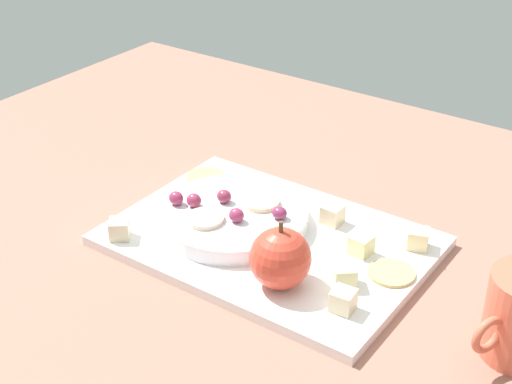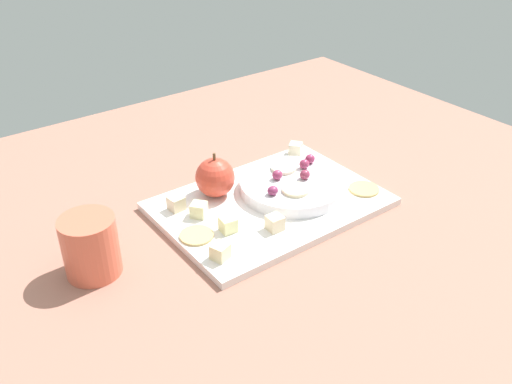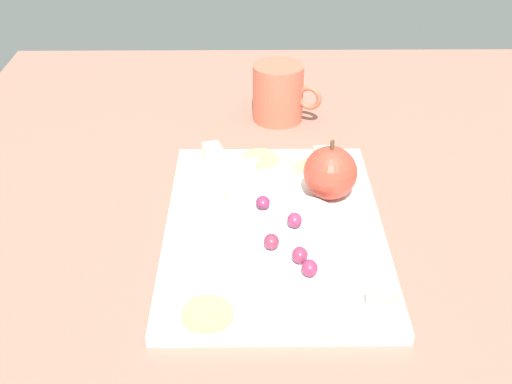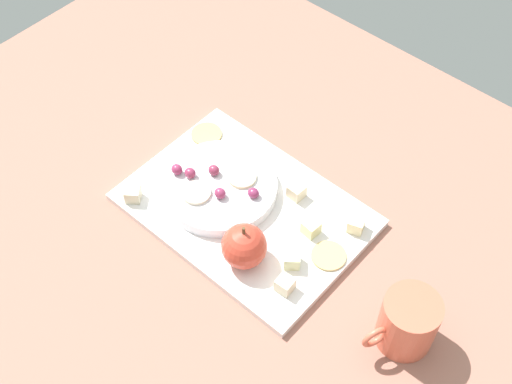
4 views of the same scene
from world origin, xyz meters
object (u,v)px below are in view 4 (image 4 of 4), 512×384
(cracker_1, at_px, (329,256))
(grape_1, at_px, (253,193))
(platter, at_px, (245,210))
(cracker_0, at_px, (207,134))
(apple_slice_1, at_px, (196,193))
(serving_dish, at_px, (220,187))
(apple_whole, at_px, (244,246))
(grape_0, at_px, (190,173))
(cheese_cube_4, at_px, (133,194))
(grape_2, at_px, (220,193))
(grape_3, at_px, (176,170))
(cheese_cube_1, at_px, (292,259))
(apple_slice_0, at_px, (242,177))
(cup, at_px, (407,322))
(grape_4, at_px, (214,170))
(cheese_cube_0, at_px, (311,228))
(cheese_cube_5, at_px, (356,225))
(cheese_cube_3, at_px, (297,191))
(cheese_cube_2, at_px, (285,285))

(cracker_1, xyz_separation_m, grape_1, (-0.15, -0.00, 0.03))
(platter, relative_size, cracker_0, 6.97)
(apple_slice_1, bearing_deg, serving_dish, 72.40)
(apple_whole, xyz_separation_m, grape_0, (-0.16, 0.05, -0.00))
(cheese_cube_4, height_order, grape_0, grape_0)
(grape_2, bearing_deg, serving_dish, 135.36)
(grape_1, relative_size, grape_3, 1.00)
(cheese_cube_1, distance_m, cracker_0, 0.30)
(cheese_cube_4, height_order, grape_1, grape_1)
(apple_slice_0, relative_size, cup, 0.43)
(serving_dish, height_order, cracker_1, serving_dish)
(cup, bearing_deg, apple_slice_1, -176.06)
(apple_whole, height_order, grape_3, apple_whole)
(apple_whole, relative_size, grape_3, 3.62)
(cracker_1, height_order, grape_0, grape_0)
(serving_dish, bearing_deg, cracker_1, 4.77)
(cracker_1, xyz_separation_m, grape_4, (-0.23, -0.01, 0.03))
(cheese_cube_0, height_order, cheese_cube_5, same)
(platter, height_order, apple_slice_0, apple_slice_0)
(cheese_cube_3, height_order, grape_0, grape_0)
(cracker_0, bearing_deg, apple_whole, -33.47)
(serving_dish, bearing_deg, grape_3, -154.60)
(platter, height_order, apple_whole, apple_whole)
(cheese_cube_1, height_order, cheese_cube_3, same)
(grape_0, bearing_deg, apple_whole, -16.94)
(grape_1, bearing_deg, cracker_1, 0.33)
(serving_dish, height_order, cheese_cube_3, cheese_cube_3)
(apple_slice_1, bearing_deg, cheese_cube_2, -8.04)
(grape_3, bearing_deg, cheese_cube_2, -8.22)
(serving_dish, xyz_separation_m, apple_slice_0, (0.02, 0.03, 0.01))
(apple_whole, xyz_separation_m, cheese_cube_4, (-0.21, -0.03, -0.02))
(cheese_cube_3, relative_size, grape_4, 1.26)
(cheese_cube_1, relative_size, grape_4, 1.26)
(grape_0, bearing_deg, cheese_cube_0, 15.05)
(cheese_cube_1, xyz_separation_m, apple_slice_1, (-0.19, -0.01, 0.01))
(cheese_cube_0, distance_m, cheese_cube_3, 0.07)
(serving_dish, distance_m, apple_whole, 0.14)
(apple_whole, distance_m, cheese_cube_2, 0.08)
(grape_4, height_order, cup, cup)
(serving_dish, relative_size, apple_whole, 2.70)
(cheese_cube_2, distance_m, cracker_1, 0.09)
(grape_2, height_order, grape_3, same)
(cheese_cube_2, relative_size, grape_1, 1.26)
(apple_whole, distance_m, cheese_cube_4, 0.21)
(grape_2, bearing_deg, cup, 0.84)
(grape_4, bearing_deg, apple_slice_1, -80.88)
(cheese_cube_3, height_order, grape_4, grape_4)
(cheese_cube_2, xyz_separation_m, apple_slice_1, (-0.21, 0.03, 0.01))
(cheese_cube_2, distance_m, cheese_cube_4, 0.29)
(platter, xyz_separation_m, cheese_cube_1, (0.12, -0.03, 0.02))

